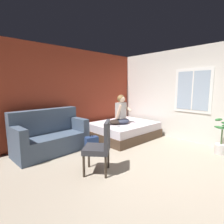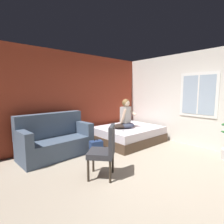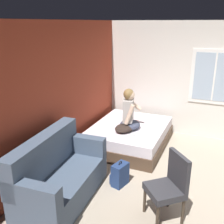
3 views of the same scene
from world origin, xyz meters
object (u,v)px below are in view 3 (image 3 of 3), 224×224
at_px(bed, 130,135).
at_px(person_seated, 129,113).
at_px(backpack, 120,175).
at_px(throw_pillow, 124,128).
at_px(cell_phone, 135,137).
at_px(side_chair, 169,185).
at_px(couch, 58,176).

distance_m(bed, person_seated, 0.62).
xyz_separation_m(backpack, throw_pillow, (1.18, 0.36, 0.36)).
xyz_separation_m(throw_pillow, cell_phone, (-0.19, -0.30, -0.07)).
bearing_deg(side_chair, person_seated, 34.29).
xyz_separation_m(couch, cell_phone, (1.68, -0.69, 0.09)).
bearing_deg(backpack, cell_phone, 3.60).
height_order(person_seated, cell_phone, person_seated).
bearing_deg(couch, side_chair, -81.68).
bearing_deg(side_chair, throw_pillow, 38.04).
xyz_separation_m(bed, side_chair, (-1.98, -1.28, 0.30)).
relative_size(person_seated, cell_phone, 6.08).
height_order(bed, throw_pillow, throw_pillow).
bearing_deg(person_seated, cell_phone, -145.30).
height_order(couch, throw_pillow, couch).
bearing_deg(backpack, throw_pillow, 17.14).
relative_size(couch, person_seated, 2.00).
bearing_deg(person_seated, couch, 168.58).
bearing_deg(couch, backpack, -46.75).
height_order(person_seated, throw_pillow, person_seated).
distance_m(person_seated, cell_phone, 0.59).
distance_m(bed, couch, 2.26).
bearing_deg(bed, cell_phone, -150.70).
xyz_separation_m(person_seated, backpack, (-1.37, -0.33, -0.64)).
xyz_separation_m(side_chair, backpack, (0.46, 0.92, -0.34)).
distance_m(backpack, throw_pillow, 1.28).
bearing_deg(bed, backpack, -166.55).
relative_size(couch, throw_pillow, 3.64).
distance_m(side_chair, cell_phone, 1.74).
bearing_deg(cell_phone, bed, -95.67).
height_order(couch, person_seated, person_seated).
bearing_deg(person_seated, bed, 12.78).
height_order(side_chair, cell_phone, side_chair).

